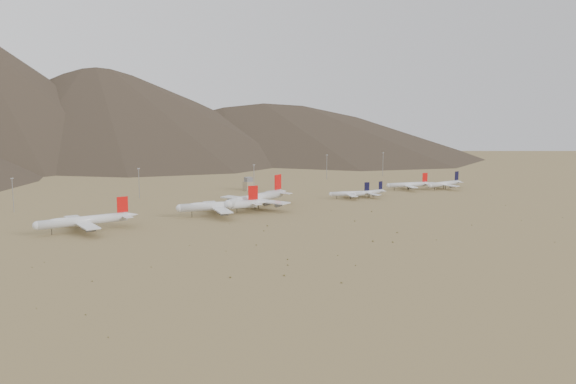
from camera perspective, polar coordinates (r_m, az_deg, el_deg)
ground at (r=475.53m, az=1.05°, el=-1.89°), size 3000.00×3000.00×0.00m
mountain_ridge at (r=1307.47m, az=-23.51°, el=10.71°), size 4400.00×1000.00×300.00m
widebody_west at (r=431.94m, az=-17.70°, el=-2.44°), size 68.17×52.27×20.24m
widebody_centre at (r=468.89m, az=-6.14°, el=-1.22°), size 67.10×52.91×20.34m
widebody_east at (r=493.84m, az=-2.88°, el=-0.56°), size 74.81×59.79×23.31m
narrowbody_a at (r=544.43m, az=5.61°, el=-0.12°), size 38.39×28.76×13.32m
narrowbody_b at (r=552.56m, az=7.23°, el=-0.04°), size 38.22×27.38×12.60m
narrowbody_c at (r=600.81m, az=10.68°, el=0.65°), size 44.25×33.01×15.20m
narrowbody_d at (r=614.13m, az=13.78°, el=0.73°), size 46.25×33.05×15.26m
control_tower at (r=589.45m, az=-3.53°, el=0.67°), size 8.00×8.00×12.00m
mast_far_west at (r=520.25m, az=-23.27°, el=-0.10°), size 2.00×0.60×25.70m
mast_west at (r=555.87m, az=-13.11°, el=0.90°), size 2.00×0.60×25.70m
mast_centre at (r=570.76m, az=-3.05°, el=1.32°), size 2.00×0.60×25.70m
mast_east at (r=664.74m, az=3.47°, el=2.35°), size 2.00×0.60×25.70m
mast_far_east at (r=698.70m, az=8.44°, el=2.58°), size 2.00×0.60×25.70m
desert_scrub at (r=387.01m, az=5.65°, el=-4.33°), size 435.99×170.09×0.84m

